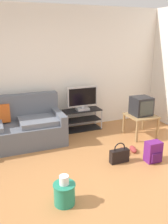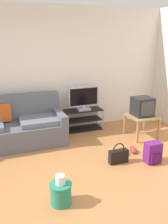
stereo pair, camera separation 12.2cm
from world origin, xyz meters
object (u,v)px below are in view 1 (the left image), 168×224
Objects in this scene: flat_tv at (82,99)px; side_table at (141,118)px; couch at (11,129)px; handbag at (119,155)px; sneakers_pair at (128,150)px; tv_stand at (82,119)px; cleaning_bucket at (64,192)px; crt_tv at (141,106)px; backpack at (153,152)px.

side_table is (1.02, -0.81, -0.33)m from flat_tv.
couch is 5.59× the size of handbag.
sneakers_pair is at bearing -30.54° from couch.
tv_stand is 0.50m from flat_tv.
cleaning_bucket is at bearing -148.65° from sneakers_pair.
sneakers_pair is (1.97, -1.16, -0.29)m from couch.
flat_tv is 2.68m from cleaning_bucket.
side_table is 1.58× the size of handbag.
crt_tv reaches higher than backpack.
tv_stand is at bearing 9.19° from couch.
tv_stand is at bearing 104.38° from sneakers_pair.
sneakers_pair is (-0.65, -0.61, -0.62)m from crt_tv.
tv_stand is 1.48m from sneakers_pair.
couch is 2.37× the size of tv_stand.
cleaning_bucket is (-2.20, -1.53, -0.24)m from side_table.
couch is at bearing 167.72° from side_table.
cleaning_bucket reaches higher than sneakers_pair.
tv_stand is at bearing 78.97° from backpack.
crt_tv is 2.73m from cleaning_bucket.
crt_tv is (1.02, -0.79, -0.07)m from flat_tv.
tv_stand reaches higher than backpack.
handbag is at bearing -89.32° from flat_tv.
side_table reaches higher than cleaning_bucket.
couch is 2.90× the size of flat_tv.
tv_stand is 2.64m from cleaning_bucket.
handbag is at bearing -41.15° from couch.
couch is 4.99× the size of cleaning_bucket.
backpack is at bearing 15.77° from cleaning_bucket.
backpack is (-0.45, -1.05, -0.49)m from crt_tv.
couch is at bearing 138.85° from handbag.
tv_stand is 1.68m from handbag.
tv_stand is 2.37× the size of backpack.
backpack is 0.89× the size of cleaning_bucket.
cleaning_bucket is (-2.20, -1.55, -0.50)m from crt_tv.
tv_stand is at bearing 90.67° from handbag.
tv_stand is 1.37m from crt_tv.
tv_stand reaches higher than cleaning_bucket.
flat_tv is at bearing 63.25° from cleaning_bucket.
flat_tv reaches higher than cleaning_bucket.
sneakers_pair is (1.54, 0.94, -0.12)m from cleaning_bucket.
side_table is 1.40× the size of cleaning_bucket.
side_table is 0.95m from sneakers_pair.
flat_tv is at bearing 141.59° from side_table.
couch reaches higher than sneakers_pair.
couch is 2.16m from handbag.
tv_stand reaches higher than sneakers_pair.
backpack is at bearing -64.83° from sneakers_pair.
backpack is 1.82m from cleaning_bucket.
handbag is 0.89× the size of cleaning_bucket.
handbag is 0.97× the size of sneakers_pair.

